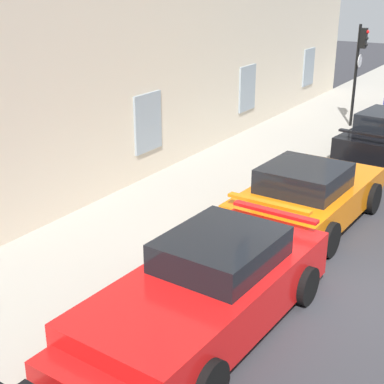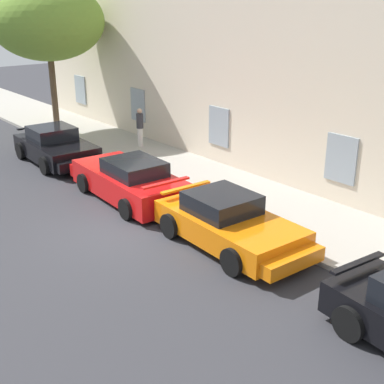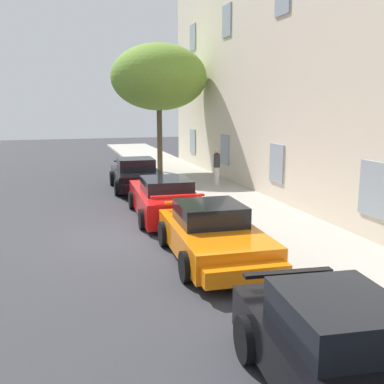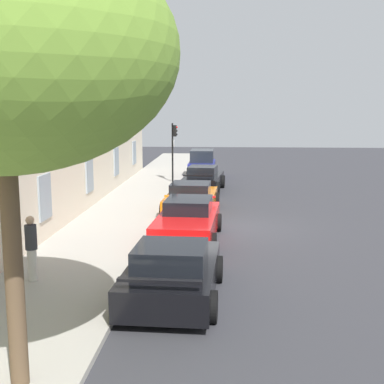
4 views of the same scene
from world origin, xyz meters
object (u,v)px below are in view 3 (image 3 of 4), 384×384
(tree_near_kerb, at_px, (159,77))
(pedestrian_admiring, at_px, (217,166))
(sportscar_white_middle, at_px, (215,237))
(sportscar_red_lead, at_px, (137,176))
(sportscar_tail_end, at_px, (356,373))
(sportscar_yellow_flank, at_px, (164,198))

(tree_near_kerb, bearing_deg, pedestrian_admiring, 18.63)
(tree_near_kerb, bearing_deg, sportscar_white_middle, -7.36)
(sportscar_red_lead, relative_size, sportscar_tail_end, 0.95)
(sportscar_tail_end, xyz_separation_m, pedestrian_admiring, (-15.36, 3.76, 0.39))
(sportscar_red_lead, bearing_deg, sportscar_tail_end, -0.32)
(sportscar_white_middle, distance_m, sportscar_tail_end, 5.93)
(sportscar_yellow_flank, height_order, tree_near_kerb, tree_near_kerb)
(sportscar_tail_end, bearing_deg, sportscar_red_lead, 179.68)
(sportscar_white_middle, bearing_deg, sportscar_red_lead, -178.85)
(sportscar_red_lead, xyz_separation_m, pedestrian_admiring, (0.52, 3.67, 0.40))
(sportscar_yellow_flank, xyz_separation_m, sportscar_white_middle, (4.90, 0.15, 0.00))
(tree_near_kerb, height_order, pedestrian_admiring, tree_near_kerb)
(sportscar_red_lead, relative_size, sportscar_white_middle, 0.98)
(sportscar_red_lead, height_order, sportscar_white_middle, sportscar_red_lead)
(sportscar_yellow_flank, distance_m, pedestrian_admiring, 5.83)
(sportscar_white_middle, xyz_separation_m, pedestrian_admiring, (-9.44, 3.47, 0.41))
(sportscar_white_middle, relative_size, sportscar_tail_end, 0.97)
(sportscar_yellow_flank, bearing_deg, sportscar_white_middle, 1.77)
(sportscar_white_middle, bearing_deg, tree_near_kerb, 172.64)
(sportscar_yellow_flank, bearing_deg, tree_near_kerb, 167.98)
(sportscar_yellow_flank, xyz_separation_m, tree_near_kerb, (-9.38, 2.00, 4.68))
(sportscar_tail_end, relative_size, tree_near_kerb, 0.69)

